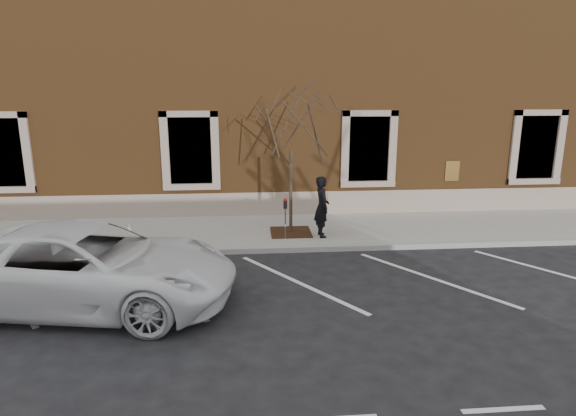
{
  "coord_description": "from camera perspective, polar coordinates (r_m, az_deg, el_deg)",
  "views": [
    {
      "loc": [
        -1.09,
        -12.6,
        4.36
      ],
      "look_at": [
        0.0,
        0.6,
        1.1
      ],
      "focal_mm": 30.0,
      "sensor_mm": 36.0,
      "label": 1
    }
  ],
  "objects": [
    {
      "name": "curb_near",
      "position": [
        13.3,
        0.23,
        -4.96
      ],
      "size": [
        40.0,
        0.12,
        0.15
      ],
      "primitive_type": "cube",
      "color": "#9E9E99",
      "rests_on": "ground"
    },
    {
      "name": "man",
      "position": [
        14.05,
        4.04,
        0.15
      ],
      "size": [
        0.5,
        0.69,
        1.79
      ],
      "primitive_type": "imported",
      "rotation": [
        0.0,
        0.0,
        1.68
      ],
      "color": "black",
      "rests_on": "sidewalk_near"
    },
    {
      "name": "sapling",
      "position": [
        14.02,
        0.34,
        9.48
      ],
      "size": [
        2.7,
        2.7,
        4.5
      ],
      "color": "#3F2F26",
      "rests_on": "sidewalk_near"
    },
    {
      "name": "tree_grate",
      "position": [
        14.59,
        0.33,
        -2.87
      ],
      "size": [
        1.21,
        1.21,
        0.03
      ],
      "primitive_type": "cube",
      "color": "#361F11",
      "rests_on": "sidewalk_near"
    },
    {
      "name": "parking_stripes",
      "position": [
        11.33,
        1.18,
        -8.8
      ],
      "size": [
        28.0,
        4.4,
        0.01
      ],
      "primitive_type": null,
      "color": "silver",
      "rests_on": "ground"
    },
    {
      "name": "parking_meter",
      "position": [
        13.79,
        -0.32,
        -0.36
      ],
      "size": [
        0.11,
        0.08,
        1.19
      ],
      "rotation": [
        0.0,
        0.0,
        0.1
      ],
      "color": "#595B60",
      "rests_on": "sidewalk_near"
    },
    {
      "name": "ground",
      "position": [
        13.37,
        0.21,
        -5.2
      ],
      "size": [
        120.0,
        120.0,
        0.0
      ],
      "primitive_type": "plane",
      "color": "#28282B",
      "rests_on": "ground"
    },
    {
      "name": "white_truck",
      "position": [
        10.74,
        -22.74,
        -6.4
      ],
      "size": [
        6.47,
        3.77,
        1.69
      ],
      "primitive_type": "imported",
      "rotation": [
        0.0,
        0.0,
        1.41
      ],
      "color": "white",
      "rests_on": "ground"
    },
    {
      "name": "sidewalk_near",
      "position": [
        15.01,
        -0.36,
        -2.75
      ],
      "size": [
        40.0,
        3.5,
        0.15
      ],
      "primitive_type": "cube",
      "color": "#B3B1A8",
      "rests_on": "ground"
    },
    {
      "name": "building_civic",
      "position": [
        20.37,
        -1.7,
        12.81
      ],
      "size": [
        40.0,
        8.62,
        8.0
      ],
      "color": "brown",
      "rests_on": "ground"
    }
  ]
}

